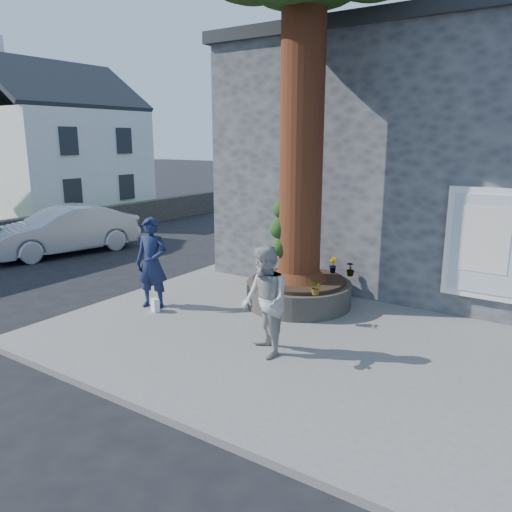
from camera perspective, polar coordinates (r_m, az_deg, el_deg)
The scene contains 15 objects.
ground at distance 10.06m, azimuth -4.82°, elevation -8.43°, with size 120.00×120.00×0.00m, color black.
pavement at distance 10.05m, azimuth 5.58°, elevation -8.10°, with size 9.00×8.00×0.12m, color slate.
yellow_line at distance 12.72m, azimuth -12.82°, elevation -4.01°, with size 0.10×30.00×0.01m, color yellow.
stone_shop at distance 14.87m, azimuth 21.01°, elevation 10.30°, with size 10.30×8.30×6.30m.
planter at distance 11.07m, azimuth 4.88°, elevation -4.10°, with size 2.30×2.30×0.60m.
low_wall at distance 19.09m, azimuth -26.30°, elevation 2.22°, with size 0.45×22.00×1.00m, color black.
cottage_far at distance 27.09m, azimuth -22.47°, elevation 12.49°, with size 7.30×7.40×8.75m.
man at distance 10.94m, azimuth -11.81°, elevation -0.80°, with size 0.72×0.47×1.97m, color #171F3F.
woman at distance 8.36m, azimuth 1.01°, elevation -5.22°, with size 0.91×0.71×1.88m, color #A7A5A0.
shopping_bag at distance 10.87m, azimuth -11.44°, elevation -5.52°, with size 0.20×0.12×0.28m, color white.
car_silver at distance 17.54m, azimuth -21.07°, elevation 2.77°, with size 1.64×4.71×1.55m, color #B4B7BD.
plant_a at distance 12.06m, azimuth 3.36°, elevation -0.18°, with size 0.20×0.14×0.38m, color gray.
plant_b at distance 11.50m, azimuth 8.74°, elevation -1.02°, with size 0.20×0.19×0.36m, color gray.
plant_c at distance 11.30m, azimuth 10.73°, elevation -1.46°, with size 0.18×0.18×0.32m, color gray.
plant_d at distance 9.84m, azimuth 6.87°, elevation -3.60°, with size 0.27×0.24×0.30m, color gray.
Camera 1 is at (5.87, -7.27, 3.72)m, focal length 35.00 mm.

